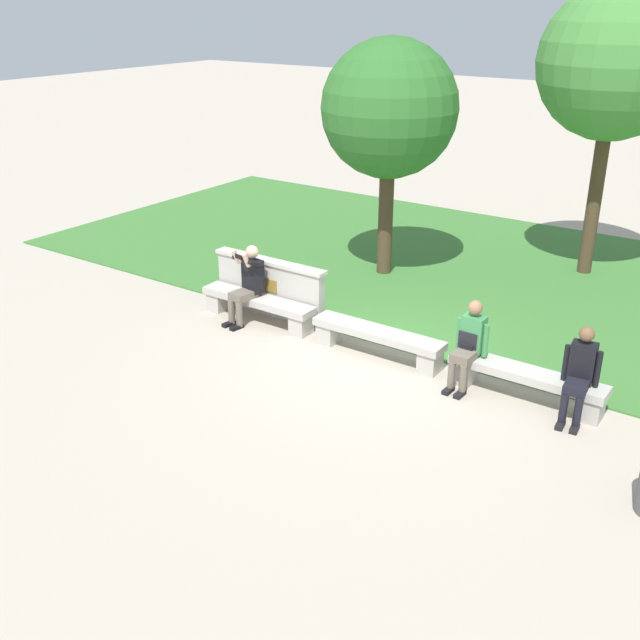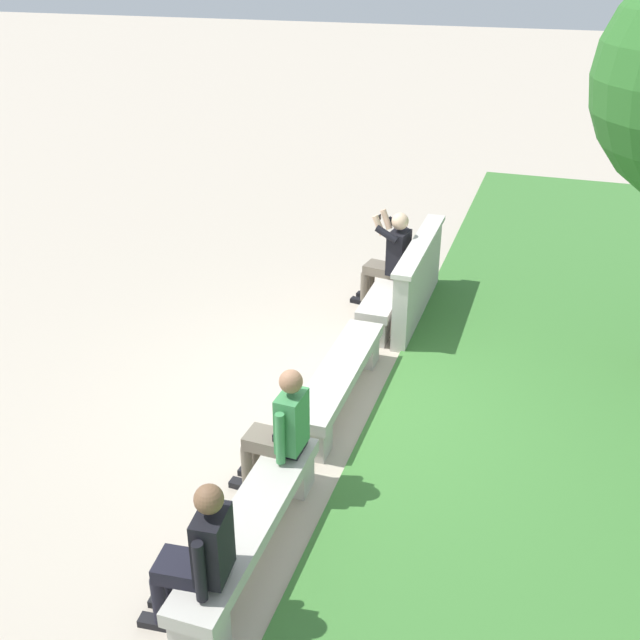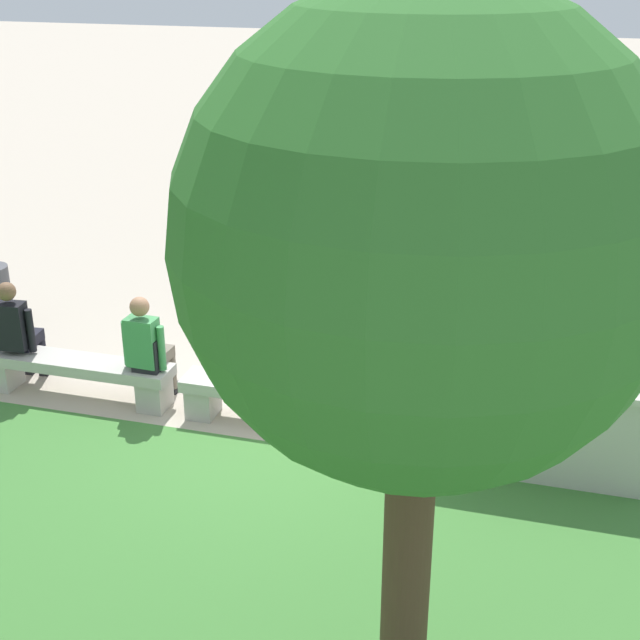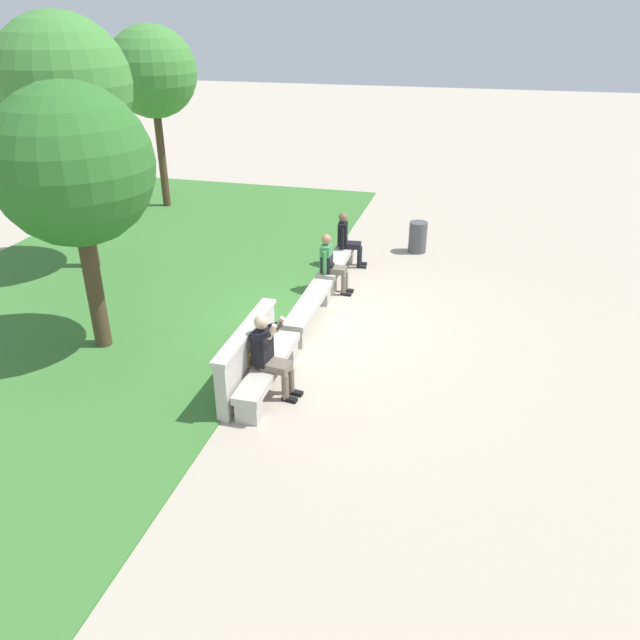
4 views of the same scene
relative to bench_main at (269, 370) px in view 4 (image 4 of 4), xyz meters
The scene contains 14 objects.
ground_plane 2.37m from the bench_main, ahead, with size 80.00×80.00×0.00m, color #B2A593.
grass_strip 4.98m from the bench_main, 61.82° to the left, with size 18.85×8.00×0.03m, color #3D7533.
bench_main is the anchor object (origin of this frame).
bench_near 2.35m from the bench_main, ahead, with size 2.16×0.40×0.45m.
bench_mid 4.69m from the bench_main, ahead, with size 2.16×0.40×0.45m.
backrest_wall_with_plaque 0.40m from the bench_main, 90.00° to the left, with size 2.22×0.24×1.01m.
person_photographer 0.46m from the bench_main, 151.06° to the right, with size 0.51×0.76×1.32m.
person_distant 3.87m from the bench_main, ahead, with size 0.48×0.68×1.26m.
person_companion 5.41m from the bench_main, ahead, with size 0.48×0.70×1.26m.
backpack 3.84m from the bench_main, ahead, with size 0.28×0.24×0.43m.
tree_behind_wall 7.70m from the bench_main, 55.59° to the left, with size 2.77×2.77×5.39m.
tree_left_background 4.40m from the bench_main, 80.61° to the left, with size 2.54×2.54×4.46m.
tree_right_background 11.29m from the bench_main, 35.51° to the left, with size 2.46×2.46×5.03m.
trash_bin 6.91m from the bench_main, 12.85° to the right, with size 0.44×0.44×0.75m, color #4C4C51.
Camera 4 is at (-10.23, -2.90, 5.40)m, focal length 35.00 mm.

